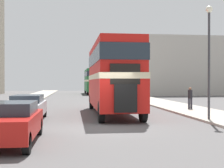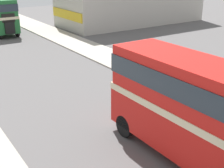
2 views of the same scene
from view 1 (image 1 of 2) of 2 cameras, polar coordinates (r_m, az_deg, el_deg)
The scene contains 8 objects.
ground_plane at distance 14.08m, azimuth -0.65°, elevation -7.99°, with size 120.00×120.00×0.00m, color #565454.
double_decker_bus at distance 19.79m, azimuth 0.01°, elevation 1.96°, with size 2.45×10.28×4.37m.
bus_distant at distance 53.30m, azimuth -3.59°, elevation 0.84°, with size 2.42×11.17×4.17m.
car_parked_near at distance 10.96m, azimuth -18.23°, elevation -6.58°, with size 1.79×4.16×1.37m.
car_parked_mid at distance 17.05m, azimuth -15.22°, elevation -4.12°, with size 1.66×4.53×1.36m.
pedestrian_walking at distance 22.99m, azimuth 14.10°, elevation -2.25°, with size 0.32×0.32×1.56m.
street_lamp at distance 16.97m, azimuth 17.32°, elevation 6.81°, with size 0.36×0.36×5.86m.
shop_building_block at distance 52.87m, azimuth 16.07°, elevation 3.04°, with size 20.27×8.21×9.06m.
Camera 1 is at (-1.58, -13.84, 2.05)m, focal length 50.00 mm.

